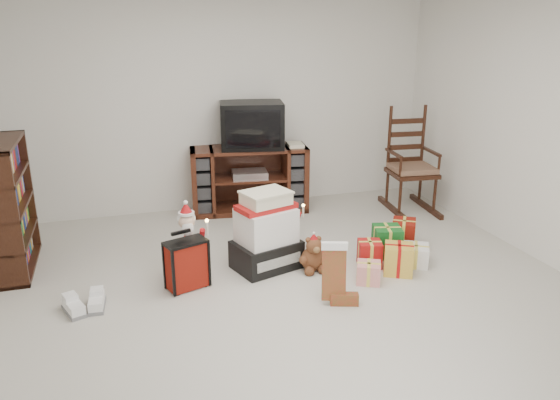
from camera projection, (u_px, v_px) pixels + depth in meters
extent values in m
cube|color=beige|center=(294.00, 296.00, 4.61)|extent=(5.00, 5.00, 0.01)
cube|color=silver|center=(227.00, 105.00, 6.48)|extent=(5.00, 0.01, 2.50)
cube|color=silver|center=(520.00, 304.00, 1.95)|extent=(5.00, 0.01, 2.50)
cube|color=silver|center=(557.00, 132.00, 4.92)|extent=(0.01, 5.00, 2.50)
cube|color=#4B2415|center=(249.00, 179.00, 6.55)|extent=(1.43, 0.67, 0.79)
cube|color=silver|center=(250.00, 174.00, 6.50)|extent=(0.45, 0.35, 0.08)
cube|color=#341A0E|center=(8.00, 207.00, 4.94)|extent=(0.33, 0.99, 1.21)
cube|color=#341A0E|center=(412.00, 173.00, 6.54)|extent=(0.57, 0.55, 0.05)
cube|color=brown|center=(412.00, 168.00, 6.52)|extent=(0.52, 0.51, 0.06)
cube|color=#341A0E|center=(405.00, 134.00, 6.61)|extent=(0.44, 0.11, 0.80)
cube|color=#341A0E|center=(409.00, 207.00, 6.67)|extent=(0.60, 0.90, 0.06)
cube|color=black|center=(266.00, 254.00, 5.09)|extent=(0.68, 0.57, 0.26)
cube|color=white|center=(266.00, 225.00, 5.00)|extent=(0.58, 0.50, 0.32)
cube|color=#AB1413|center=(266.00, 207.00, 4.94)|extent=(0.58, 0.42, 0.05)
cube|color=beige|center=(266.00, 199.00, 4.92)|extent=(0.46, 0.40, 0.10)
cube|color=maroon|center=(187.00, 265.00, 4.67)|extent=(0.37, 0.28, 0.44)
cube|color=black|center=(184.00, 231.00, 4.65)|extent=(0.18, 0.08, 0.03)
ellipsoid|color=brown|center=(313.00, 259.00, 5.04)|extent=(0.22, 0.19, 0.23)
sphere|color=brown|center=(314.00, 246.00, 4.97)|extent=(0.15, 0.15, 0.15)
cone|color=#AA1216|center=(286.00, 229.00, 5.50)|extent=(0.28, 0.28, 0.40)
sphere|color=beige|center=(286.00, 206.00, 5.42)|extent=(0.14, 0.14, 0.14)
cone|color=#AA1216|center=(286.00, 196.00, 5.39)|extent=(0.12, 0.12, 0.10)
cylinder|color=silver|center=(303.00, 212.00, 5.38)|extent=(0.02, 0.02, 0.12)
cone|color=#AA1216|center=(188.00, 250.00, 4.97)|extent=(0.31, 0.31, 0.45)
sphere|color=beige|center=(187.00, 221.00, 4.88)|extent=(0.15, 0.15, 0.15)
cone|color=#AA1216|center=(186.00, 208.00, 4.84)|extent=(0.13, 0.13, 0.11)
cylinder|color=silver|center=(207.00, 228.00, 4.83)|extent=(0.02, 0.02, 0.13)
cube|color=white|center=(73.00, 306.00, 4.33)|extent=(0.21, 0.30, 0.10)
cube|color=white|center=(97.00, 303.00, 4.38)|extent=(0.14, 0.29, 0.10)
cube|color=#AB1413|center=(373.00, 256.00, 5.07)|extent=(0.25, 0.25, 0.25)
cube|color=#1B6F25|center=(380.00, 244.00, 5.34)|extent=(0.25, 0.25, 0.25)
cube|color=gold|center=(405.00, 259.00, 5.00)|extent=(0.25, 0.25, 0.25)
cube|color=white|center=(386.00, 272.00, 4.74)|extent=(0.25, 0.25, 0.25)
cube|color=white|center=(413.00, 248.00, 5.24)|extent=(0.25, 0.25, 0.25)
cube|color=maroon|center=(389.00, 234.00, 5.58)|extent=(0.25, 0.25, 0.25)
cube|color=black|center=(252.00, 125.00, 6.34)|extent=(0.81, 0.64, 0.53)
cube|color=black|center=(257.00, 129.00, 6.11)|extent=(0.61, 0.14, 0.42)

